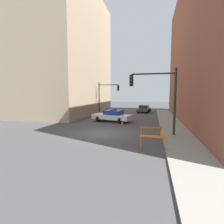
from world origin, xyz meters
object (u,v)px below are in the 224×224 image
object	(u,v)px
barrier_front	(153,140)
traffic_cone	(122,123)
traffic_light_near	(160,92)
parked_car_near	(144,109)
barrier_mid	(151,130)
traffic_light_far	(106,94)
police_car	(112,116)
pedestrian_crossing	(107,113)

from	to	relation	value
barrier_front	traffic_cone	distance (m)	8.07
barrier_front	traffic_light_near	bearing A→B (deg)	83.63
parked_car_near	barrier_mid	distance (m)	18.91
traffic_light_near	traffic_cone	distance (m)	5.98
traffic_light_far	traffic_cone	world-z (taller)	traffic_light_far
traffic_light_far	barrier_front	world-z (taller)	traffic_light_far
traffic_light_near	police_car	xyz separation A→B (m)	(-5.21, 6.06, -2.81)
traffic_light_far	barrier_front	bearing A→B (deg)	-66.10
traffic_light_near	traffic_cone	bearing A→B (deg)	134.70
traffic_light_far	barrier_mid	distance (m)	16.46
barrier_front	barrier_mid	size ratio (longest dim) A/B	1.00
traffic_light_near	police_car	size ratio (longest dim) A/B	1.04
pedestrian_crossing	barrier_mid	bearing A→B (deg)	-128.86
parked_car_near	traffic_light_near	bearing A→B (deg)	-77.74
barrier_front	barrier_mid	world-z (taller)	same
police_car	traffic_light_near	bearing A→B (deg)	-124.20
traffic_light_far	police_car	world-z (taller)	traffic_light_far
pedestrian_crossing	police_car	bearing A→B (deg)	-131.48
traffic_light_near	barrier_front	xyz separation A→B (m)	(-0.43, -3.85, -2.91)
traffic_light_near	pedestrian_crossing	size ratio (longest dim) A/B	3.13
traffic_light_near	police_car	world-z (taller)	traffic_light_near
traffic_light_near	police_car	bearing A→B (deg)	130.71
police_car	barrier_mid	bearing A→B (deg)	-132.09
traffic_light_far	barrier_front	distance (m)	18.97
barrier_front	parked_car_near	bearing A→B (deg)	94.22
parked_car_near	pedestrian_crossing	world-z (taller)	pedestrian_crossing
traffic_light_near	barrier_mid	world-z (taller)	traffic_light_near
police_car	pedestrian_crossing	bearing A→B (deg)	44.54
traffic_light_near	traffic_cone	world-z (taller)	traffic_light_near
traffic_light_far	barrier_mid	bearing A→B (deg)	-62.68
traffic_light_far	pedestrian_crossing	world-z (taller)	traffic_light_far
pedestrian_crossing	barrier_front	distance (m)	13.45
pedestrian_crossing	barrier_mid	distance (m)	10.98
parked_car_near	traffic_cone	distance (m)	14.25
traffic_light_far	parked_car_near	bearing A→B (deg)	36.51
traffic_light_near	barrier_mid	bearing A→B (deg)	-117.86
police_car	barrier_mid	distance (m)	8.53
traffic_light_near	pedestrian_crossing	distance (m)	10.74
parked_car_near	barrier_mid	xyz separation A→B (m)	(1.44, -18.86, -0.06)
barrier_mid	traffic_light_far	bearing A→B (deg)	117.32
traffic_cone	parked_car_near	bearing A→B (deg)	83.85
police_car	parked_car_near	distance (m)	12.12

